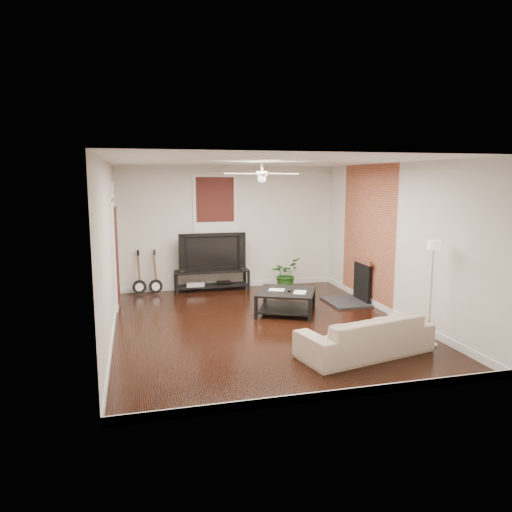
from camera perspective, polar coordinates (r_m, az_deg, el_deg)
The scene contains 14 objects.
room at distance 8.14m, azimuth 0.70°, elevation 1.30°, with size 5.01×6.01×2.81m.
brick_accent at distance 9.97m, azimuth 13.12°, elevation 2.52°, with size 0.02×2.20×2.80m, color #A35434.
fireplace at distance 10.00m, azimuth 11.46°, elevation -2.87°, with size 0.80×1.10×0.92m, color black.
window_back at distance 10.92m, azimuth -4.89°, elevation 6.18°, with size 1.00×0.06×1.30m, color #33130E.
door_left at distance 9.78m, azimuth -16.36°, elevation 1.37°, with size 0.08×1.00×2.50m, color white.
tv_stand at distance 10.94m, azimuth -5.25°, elevation -2.89°, with size 1.67×0.45×0.47m, color black.
tv at distance 10.84m, azimuth -5.32°, elevation 0.56°, with size 1.50×0.20×0.86m, color black.
coffee_table at distance 9.10m, azimuth 3.59°, elevation -5.46°, with size 1.03×1.03×0.43m, color black.
sofa at distance 7.18m, azimuth 12.84°, elevation -9.12°, with size 1.99×0.78×0.58m, color tan.
floor_lamp at distance 7.69m, azimuth 20.11°, elevation -4.20°, with size 0.27×0.27×1.62m, color silver, non-canonical shape.
potted_plant at distance 10.99m, azimuth 3.52°, elevation -2.13°, with size 0.65×0.57×0.73m, color #1E5217.
guitar_left at distance 10.74m, azimuth -13.76°, elevation -1.96°, with size 0.30×0.21×0.98m, color black, non-canonical shape.
guitar_right at distance 10.71m, azimuth -11.89°, elevation -1.91°, with size 0.30×0.21×0.98m, color black, non-canonical shape.
ceiling_fan at distance 8.07m, azimuth 0.71°, elevation 9.77°, with size 1.24×1.24×0.32m, color white, non-canonical shape.
Camera 1 is at (-2.09, -7.79, 2.52)m, focal length 33.64 mm.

